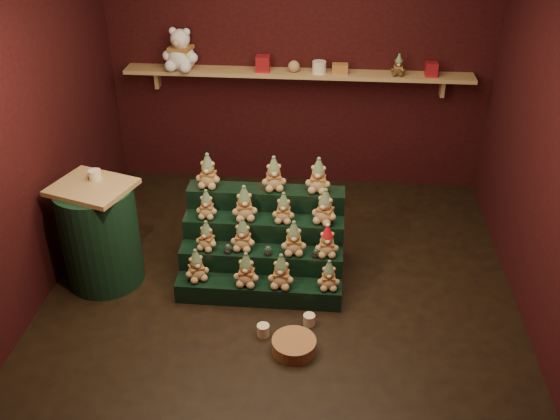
# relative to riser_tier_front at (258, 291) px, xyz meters

# --- Properties ---
(ground) EXTENTS (4.00, 4.00, 0.00)m
(ground) POSITION_rel_riser_tier_front_xyz_m (0.18, 0.21, -0.09)
(ground) COLOR black
(ground) RESTS_ON ground
(back_wall) EXTENTS (4.00, 0.10, 2.80)m
(back_wall) POSITION_rel_riser_tier_front_xyz_m (0.18, 2.26, 1.31)
(back_wall) COLOR black
(back_wall) RESTS_ON ground
(front_wall) EXTENTS (4.00, 0.10, 2.80)m
(front_wall) POSITION_rel_riser_tier_front_xyz_m (0.18, -1.84, 1.31)
(front_wall) COLOR black
(front_wall) RESTS_ON ground
(left_wall) EXTENTS (0.10, 4.00, 2.80)m
(left_wall) POSITION_rel_riser_tier_front_xyz_m (-1.87, 0.21, 1.31)
(left_wall) COLOR black
(left_wall) RESTS_ON ground
(right_wall) EXTENTS (0.10, 4.00, 2.80)m
(right_wall) POSITION_rel_riser_tier_front_xyz_m (2.23, 0.21, 1.31)
(right_wall) COLOR black
(right_wall) RESTS_ON ground
(back_shelf) EXTENTS (3.60, 0.26, 0.24)m
(back_shelf) POSITION_rel_riser_tier_front_xyz_m (0.18, 2.09, 1.20)
(back_shelf) COLOR tan
(back_shelf) RESTS_ON ground
(riser_tier_front) EXTENTS (1.40, 0.22, 0.18)m
(riser_tier_front) POSITION_rel_riser_tier_front_xyz_m (0.00, 0.00, 0.00)
(riser_tier_front) COLOR black
(riser_tier_front) RESTS_ON ground
(riser_tier_midfront) EXTENTS (1.40, 0.22, 0.36)m
(riser_tier_midfront) POSITION_rel_riser_tier_front_xyz_m (0.00, 0.22, 0.09)
(riser_tier_midfront) COLOR black
(riser_tier_midfront) RESTS_ON ground
(riser_tier_midback) EXTENTS (1.40, 0.22, 0.54)m
(riser_tier_midback) POSITION_rel_riser_tier_front_xyz_m (0.00, 0.44, 0.18)
(riser_tier_midback) COLOR black
(riser_tier_midback) RESTS_ON ground
(riser_tier_back) EXTENTS (1.40, 0.22, 0.72)m
(riser_tier_back) POSITION_rel_riser_tier_front_xyz_m (0.00, 0.66, 0.27)
(riser_tier_back) COLOR black
(riser_tier_back) RESTS_ON ground
(teddy_0) EXTENTS (0.27, 0.26, 0.28)m
(teddy_0) POSITION_rel_riser_tier_front_xyz_m (-0.52, 0.01, 0.23)
(teddy_0) COLOR tan
(teddy_0) RESTS_ON riser_tier_front
(teddy_1) EXTENTS (0.22, 0.20, 0.30)m
(teddy_1) POSITION_rel_riser_tier_front_xyz_m (-0.10, -0.02, 0.24)
(teddy_1) COLOR tan
(teddy_1) RESTS_ON riser_tier_front
(teddy_2) EXTENTS (0.23, 0.21, 0.30)m
(teddy_2) POSITION_rel_riser_tier_front_xyz_m (0.19, -0.02, 0.24)
(teddy_2) COLOR tan
(teddy_2) RESTS_ON riser_tier_front
(teddy_3) EXTENTS (0.20, 0.18, 0.26)m
(teddy_3) POSITION_rel_riser_tier_front_xyz_m (0.59, -0.01, 0.22)
(teddy_3) COLOR tan
(teddy_3) RESTS_ON riser_tier_front
(teddy_4) EXTENTS (0.23, 0.22, 0.26)m
(teddy_4) POSITION_rel_riser_tier_front_xyz_m (-0.46, 0.21, 0.40)
(teddy_4) COLOR tan
(teddy_4) RESTS_ON riser_tier_midfront
(teddy_5) EXTENTS (0.22, 0.20, 0.29)m
(teddy_5) POSITION_rel_riser_tier_front_xyz_m (-0.15, 0.24, 0.42)
(teddy_5) COLOR tan
(teddy_5) RESTS_ON riser_tier_midfront
(teddy_6) EXTENTS (0.23, 0.21, 0.30)m
(teddy_6) POSITION_rel_riser_tier_front_xyz_m (0.28, 0.21, 0.42)
(teddy_6) COLOR tan
(teddy_6) RESTS_ON riser_tier_midfront
(teddy_7) EXTENTS (0.22, 0.20, 0.28)m
(teddy_7) POSITION_rel_riser_tier_front_xyz_m (0.56, 0.21, 0.41)
(teddy_7) COLOR tan
(teddy_7) RESTS_ON riser_tier_midfront
(teddy_8) EXTENTS (0.19, 0.17, 0.26)m
(teddy_8) POSITION_rel_riser_tier_front_xyz_m (-0.49, 0.43, 0.58)
(teddy_8) COLOR tan
(teddy_8) RESTS_ON riser_tier_midback
(teddy_9) EXTENTS (0.26, 0.24, 0.31)m
(teddy_9) POSITION_rel_riser_tier_front_xyz_m (-0.16, 0.44, 0.60)
(teddy_9) COLOR tan
(teddy_9) RESTS_ON riser_tier_midback
(teddy_10) EXTENTS (0.20, 0.18, 0.27)m
(teddy_10) POSITION_rel_riser_tier_front_xyz_m (0.18, 0.42, 0.58)
(teddy_10) COLOR tan
(teddy_10) RESTS_ON riser_tier_midback
(teddy_11) EXTENTS (0.28, 0.27, 0.31)m
(teddy_11) POSITION_rel_riser_tier_front_xyz_m (0.53, 0.43, 0.61)
(teddy_11) COLOR tan
(teddy_11) RESTS_ON riser_tier_midback
(teddy_12) EXTENTS (0.24, 0.22, 0.31)m
(teddy_12) POSITION_rel_riser_tier_front_xyz_m (-0.51, 0.66, 0.78)
(teddy_12) COLOR tan
(teddy_12) RESTS_ON riser_tier_back
(teddy_13) EXTENTS (0.25, 0.23, 0.30)m
(teddy_13) POSITION_rel_riser_tier_front_xyz_m (0.07, 0.66, 0.78)
(teddy_13) COLOR tan
(teddy_13) RESTS_ON riser_tier_back
(teddy_14) EXTENTS (0.24, 0.22, 0.31)m
(teddy_14) POSITION_rel_riser_tier_front_xyz_m (0.46, 0.66, 0.78)
(teddy_14) COLOR tan
(teddy_14) RESTS_ON riser_tier_back
(snow_globe_a) EXTENTS (0.07, 0.07, 0.09)m
(snow_globe_a) POSITION_rel_riser_tier_front_xyz_m (-0.27, 0.16, 0.31)
(snow_globe_a) COLOR black
(snow_globe_a) RESTS_ON riser_tier_midfront
(snow_globe_b) EXTENTS (0.06, 0.06, 0.09)m
(snow_globe_b) POSITION_rel_riser_tier_front_xyz_m (0.07, 0.16, 0.31)
(snow_globe_b) COLOR black
(snow_globe_b) RESTS_ON riser_tier_midfront
(snow_globe_c) EXTENTS (0.06, 0.06, 0.08)m
(snow_globe_c) POSITION_rel_riser_tier_front_xyz_m (0.47, 0.16, 0.31)
(snow_globe_c) COLOR black
(snow_globe_c) RESTS_ON riser_tier_midfront
(side_table) EXTENTS (0.75, 0.68, 0.95)m
(side_table) POSITION_rel_riser_tier_front_xyz_m (-1.38, 0.19, 0.38)
(side_table) COLOR tan
(side_table) RESTS_ON ground
(table_ornament) EXTENTS (0.10, 0.10, 0.08)m
(table_ornament) POSITION_rel_riser_tier_front_xyz_m (-1.38, 0.29, 0.90)
(table_ornament) COLOR beige
(table_ornament) RESTS_ON side_table
(mini_christmas_tree) EXTENTS (0.19, 0.19, 0.32)m
(mini_christmas_tree) POSITION_rel_riser_tier_front_xyz_m (-0.62, 0.18, 0.07)
(mini_christmas_tree) COLOR #433018
(mini_christmas_tree) RESTS_ON ground
(mug_left) EXTENTS (0.10, 0.10, 0.10)m
(mug_left) POSITION_rel_riser_tier_front_xyz_m (0.09, -0.44, -0.04)
(mug_left) COLOR beige
(mug_left) RESTS_ON ground
(mug_right) EXTENTS (0.10, 0.10, 0.10)m
(mug_right) POSITION_rel_riser_tier_front_xyz_m (0.44, -0.28, -0.04)
(mug_right) COLOR beige
(mug_right) RESTS_ON ground
(wicker_basket) EXTENTS (0.41, 0.41, 0.11)m
(wicker_basket) POSITION_rel_riser_tier_front_xyz_m (0.34, -0.59, -0.04)
(wicker_basket) COLOR #AC7245
(wicker_basket) RESTS_ON ground
(white_bear) EXTENTS (0.44, 0.41, 0.54)m
(white_bear) POSITION_rel_riser_tier_front_xyz_m (-1.01, 2.05, 1.50)
(white_bear) COLOR white
(white_bear) RESTS_ON back_shelf
(brown_bear) EXTENTS (0.16, 0.14, 0.21)m
(brown_bear) POSITION_rel_riser_tier_front_xyz_m (1.20, 2.05, 1.34)
(brown_bear) COLOR #472F17
(brown_bear) RESTS_ON back_shelf
(gift_tin_red_a) EXTENTS (0.14, 0.14, 0.16)m
(gift_tin_red_a) POSITION_rel_riser_tier_front_xyz_m (-0.17, 2.06, 1.31)
(gift_tin_red_a) COLOR #AC1A22
(gift_tin_red_a) RESTS_ON back_shelf
(gift_tin_cream) EXTENTS (0.14, 0.14, 0.12)m
(gift_tin_cream) POSITION_rel_riser_tier_front_xyz_m (0.40, 2.06, 1.29)
(gift_tin_cream) COLOR beige
(gift_tin_cream) RESTS_ON back_shelf
(gift_tin_red_b) EXTENTS (0.12, 0.12, 0.14)m
(gift_tin_red_b) POSITION_rel_riser_tier_front_xyz_m (1.53, 2.06, 1.30)
(gift_tin_red_b) COLOR #AC1A22
(gift_tin_red_b) RESTS_ON back_shelf
(shelf_plush_ball) EXTENTS (0.12, 0.12, 0.12)m
(shelf_plush_ball) POSITION_rel_riser_tier_front_xyz_m (0.15, 2.06, 1.29)
(shelf_plush_ball) COLOR tan
(shelf_plush_ball) RESTS_ON back_shelf
(scarf_gift_box) EXTENTS (0.16, 0.10, 0.10)m
(scarf_gift_box) POSITION_rel_riser_tier_front_xyz_m (0.62, 2.06, 1.28)
(scarf_gift_box) COLOR #D14C1D
(scarf_gift_box) RESTS_ON back_shelf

